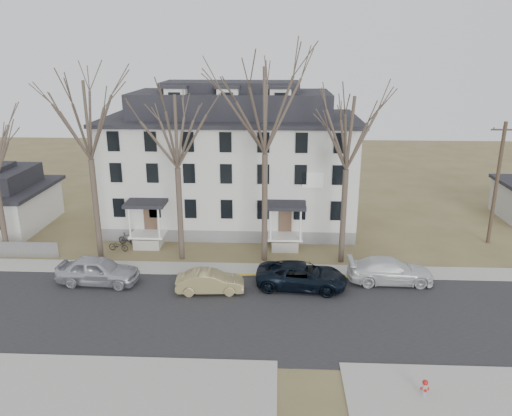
{
  "coord_description": "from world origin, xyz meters",
  "views": [
    {
      "loc": [
        1.91,
        -23.37,
        14.59
      ],
      "look_at": [
        0.43,
        9.0,
        4.2
      ],
      "focal_mm": 35.0,
      "sensor_mm": 36.0,
      "label": 1
    }
  ],
  "objects_px": {
    "boarding_house": "(232,162)",
    "car_tan": "(210,282)",
    "tree_center": "(265,104)",
    "car_silver": "(98,271)",
    "tree_mid_left": "(176,126)",
    "tree_mid_right": "(348,128)",
    "bicycle_right": "(128,239)",
    "utility_pole_far": "(497,182)",
    "car_navy": "(302,276)",
    "car_white": "(390,271)",
    "fire_hydrant": "(425,388)",
    "bicycle_left": "(118,246)",
    "tree_far_left": "(86,115)"
  },
  "relations": [
    {
      "from": "tree_mid_left",
      "to": "car_white",
      "type": "distance_m",
      "value": 17.08
    },
    {
      "from": "boarding_house",
      "to": "car_tan",
      "type": "relative_size",
      "value": 4.93
    },
    {
      "from": "car_white",
      "to": "fire_hydrant",
      "type": "relative_size",
      "value": 6.3
    },
    {
      "from": "boarding_house",
      "to": "tree_mid_right",
      "type": "relative_size",
      "value": 1.63
    },
    {
      "from": "tree_mid_right",
      "to": "bicycle_right",
      "type": "xyz_separation_m",
      "value": [
        -16.18,
        2.35,
        -9.12
      ]
    },
    {
      "from": "fire_hydrant",
      "to": "tree_center",
      "type": "bearing_deg",
      "value": 117.06
    },
    {
      "from": "tree_center",
      "to": "fire_hydrant",
      "type": "relative_size",
      "value": 16.86
    },
    {
      "from": "tree_mid_right",
      "to": "fire_hydrant",
      "type": "bearing_deg",
      "value": -82.43
    },
    {
      "from": "tree_mid_right",
      "to": "car_silver",
      "type": "distance_m",
      "value": 18.83
    },
    {
      "from": "car_navy",
      "to": "car_tan",
      "type": "bearing_deg",
      "value": 104.47
    },
    {
      "from": "bicycle_left",
      "to": "fire_hydrant",
      "type": "bearing_deg",
      "value": -118.57
    },
    {
      "from": "utility_pole_far",
      "to": "car_navy",
      "type": "xyz_separation_m",
      "value": [
        -15.01,
        -8.46,
        -4.11
      ]
    },
    {
      "from": "tree_center",
      "to": "fire_hydrant",
      "type": "height_order",
      "value": "tree_center"
    },
    {
      "from": "car_navy",
      "to": "bicycle_right",
      "type": "height_order",
      "value": "car_navy"
    },
    {
      "from": "boarding_house",
      "to": "tree_mid_right",
      "type": "bearing_deg",
      "value": -43.81
    },
    {
      "from": "tree_center",
      "to": "fire_hydrant",
      "type": "distance_m",
      "value": 19.5
    },
    {
      "from": "boarding_house",
      "to": "car_white",
      "type": "distance_m",
      "value": 16.67
    },
    {
      "from": "tree_far_left",
      "to": "utility_pole_far",
      "type": "relative_size",
      "value": 1.44
    },
    {
      "from": "utility_pole_far",
      "to": "bicycle_left",
      "type": "distance_m",
      "value": 29.03
    },
    {
      "from": "tree_mid_right",
      "to": "utility_pole_far",
      "type": "relative_size",
      "value": 1.34
    },
    {
      "from": "car_silver",
      "to": "tree_mid_left",
      "type": "bearing_deg",
      "value": -43.91
    },
    {
      "from": "car_silver",
      "to": "bicycle_right",
      "type": "bearing_deg",
      "value": 3.76
    },
    {
      "from": "tree_mid_right",
      "to": "bicycle_left",
      "type": "relative_size",
      "value": 8.12
    },
    {
      "from": "tree_mid_right",
      "to": "car_navy",
      "type": "height_order",
      "value": "tree_mid_right"
    },
    {
      "from": "tree_mid_left",
      "to": "car_navy",
      "type": "height_order",
      "value": "tree_mid_left"
    },
    {
      "from": "tree_mid_left",
      "to": "bicycle_left",
      "type": "height_order",
      "value": "tree_mid_left"
    },
    {
      "from": "tree_far_left",
      "to": "tree_mid_right",
      "type": "bearing_deg",
      "value": 0.0
    },
    {
      "from": "tree_center",
      "to": "car_navy",
      "type": "xyz_separation_m",
      "value": [
        2.49,
        -4.26,
        -10.29
      ]
    },
    {
      "from": "utility_pole_far",
      "to": "car_tan",
      "type": "relative_size",
      "value": 2.25
    },
    {
      "from": "bicycle_left",
      "to": "fire_hydrant",
      "type": "height_order",
      "value": "fire_hydrant"
    },
    {
      "from": "tree_mid_right",
      "to": "utility_pole_far",
      "type": "height_order",
      "value": "tree_mid_right"
    },
    {
      "from": "car_tan",
      "to": "bicycle_left",
      "type": "height_order",
      "value": "car_tan"
    },
    {
      "from": "tree_mid_right",
      "to": "fire_hydrant",
      "type": "relative_size",
      "value": 14.61
    },
    {
      "from": "tree_mid_left",
      "to": "car_silver",
      "type": "relative_size",
      "value": 2.43
    },
    {
      "from": "tree_mid_left",
      "to": "utility_pole_far",
      "type": "relative_size",
      "value": 1.34
    },
    {
      "from": "car_tan",
      "to": "bicycle_left",
      "type": "distance_m",
      "value": 10.0
    },
    {
      "from": "utility_pole_far",
      "to": "bicycle_right",
      "type": "height_order",
      "value": "utility_pole_far"
    },
    {
      "from": "utility_pole_far",
      "to": "bicycle_left",
      "type": "relative_size",
      "value": 6.05
    },
    {
      "from": "tree_mid_right",
      "to": "bicycle_right",
      "type": "relative_size",
      "value": 7.87
    },
    {
      "from": "boarding_house",
      "to": "tree_mid_left",
      "type": "bearing_deg",
      "value": -110.2
    },
    {
      "from": "car_silver",
      "to": "bicycle_left",
      "type": "relative_size",
      "value": 3.34
    },
    {
      "from": "bicycle_right",
      "to": "fire_hydrant",
      "type": "relative_size",
      "value": 1.86
    },
    {
      "from": "car_tan",
      "to": "bicycle_right",
      "type": "xyz_separation_m",
      "value": [
        -7.44,
        7.52,
        -0.21
      ]
    },
    {
      "from": "boarding_house",
      "to": "fire_hydrant",
      "type": "bearing_deg",
      "value": -65.32
    },
    {
      "from": "tree_far_left",
      "to": "tree_center",
      "type": "bearing_deg",
      "value": 0.0
    },
    {
      "from": "boarding_house",
      "to": "tree_center",
      "type": "distance_m",
      "value": 10.39
    },
    {
      "from": "car_white",
      "to": "utility_pole_far",
      "type": "bearing_deg",
      "value": -51.6
    },
    {
      "from": "tree_center",
      "to": "car_silver",
      "type": "height_order",
      "value": "tree_center"
    },
    {
      "from": "bicycle_right",
      "to": "tree_mid_left",
      "type": "bearing_deg",
      "value": -99.86
    },
    {
      "from": "tree_far_left",
      "to": "tree_mid_left",
      "type": "relative_size",
      "value": 1.08
    }
  ]
}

